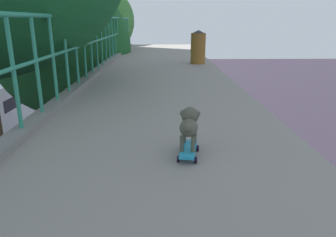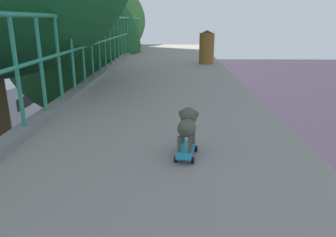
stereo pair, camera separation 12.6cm
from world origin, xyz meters
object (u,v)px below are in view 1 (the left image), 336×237
(litter_bin, at_px, (198,47))
(city_bus, at_px, (23,95))
(toy_skateboard, at_px, (188,150))
(small_dog, at_px, (189,123))

(litter_bin, bearing_deg, city_bus, 129.23)
(toy_skateboard, bearing_deg, litter_bin, 82.94)
(city_bus, xyz_separation_m, small_dog, (10.14, -19.68, 4.24))
(small_dog, relative_size, litter_bin, 0.46)
(small_dog, xyz_separation_m, litter_bin, (0.78, 6.30, 0.17))
(toy_skateboard, distance_m, litter_bin, 6.43)
(toy_skateboard, bearing_deg, small_dog, 83.65)
(city_bus, distance_m, small_dog, 22.54)
(city_bus, relative_size, litter_bin, 12.85)
(toy_skateboard, bearing_deg, city_bus, 117.16)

